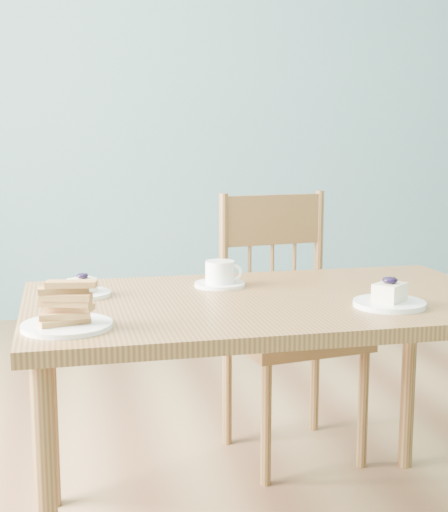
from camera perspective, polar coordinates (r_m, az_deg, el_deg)
The scene contains 7 objects.
room at distance 2.02m, azimuth 10.97°, elevation 17.04°, with size 5.01×5.01×2.71m.
dining_table at distance 1.87m, azimuth 3.57°, elevation -5.34°, with size 1.26×0.73×0.67m.
dining_chair at distance 2.44m, azimuth 5.16°, elevation -5.37°, with size 0.46×0.45×0.89m.
cheesecake_plate_near at distance 1.79m, azimuth 13.09°, elevation -3.36°, with size 0.18×0.18×0.07m.
cheesecake_plate_far at distance 1.90m, azimuth -11.23°, elevation -2.70°, with size 0.15×0.15×0.06m.
coffee_cup at distance 1.99m, azimuth -0.30°, elevation -1.57°, with size 0.14×0.14×0.07m.
biscotti_plate at distance 1.58m, azimuth -12.49°, elevation -4.41°, with size 0.20×0.20×0.10m.
Camera 1 is at (-0.77, -1.85, 1.07)m, focal length 50.00 mm.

